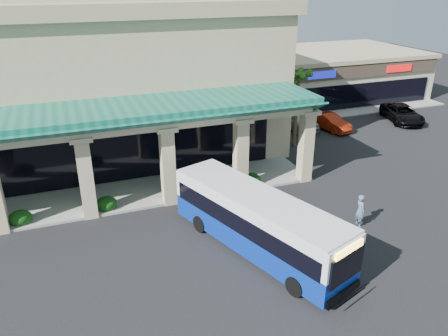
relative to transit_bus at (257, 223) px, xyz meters
name	(u,v)px	position (x,y,z in m)	size (l,w,h in m)	color
ground	(252,238)	(0.22, 1.00, -1.47)	(110.00, 110.00, 0.00)	black
main_building	(61,77)	(-7.78, 17.00, 4.20)	(30.80, 14.80, 11.35)	#C0AE89
arcade	(73,160)	(-7.78, 7.80, 1.38)	(30.00, 6.20, 5.70)	#0F5A4B
strip_mall	(314,74)	(18.22, 25.00, 0.98)	(22.50, 12.50, 4.90)	beige
palm_0	(296,105)	(8.72, 12.00, 1.83)	(2.40, 2.40, 6.60)	#265316
palm_1	(289,99)	(9.72, 15.00, 1.43)	(2.40, 2.40, 5.80)	#265316
broadleaf_tree	(243,93)	(7.72, 20.00, 0.93)	(2.60, 2.60, 4.81)	#0D330B
transit_bus	(257,223)	(0.00, 0.00, 0.00)	(2.45, 10.54, 2.94)	#082894
pedestrian	(360,210)	(6.06, 0.11, -0.55)	(0.67, 0.44, 1.83)	slate
car_silver	(295,119)	(10.82, 15.75, -0.64)	(1.97, 4.89, 1.66)	#AFAFB2
car_white	(330,122)	(13.51, 14.40, -0.78)	(1.46, 4.20, 1.38)	#96210A
car_gray	(402,113)	(21.07, 14.08, -0.72)	(2.49, 5.40, 1.50)	black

